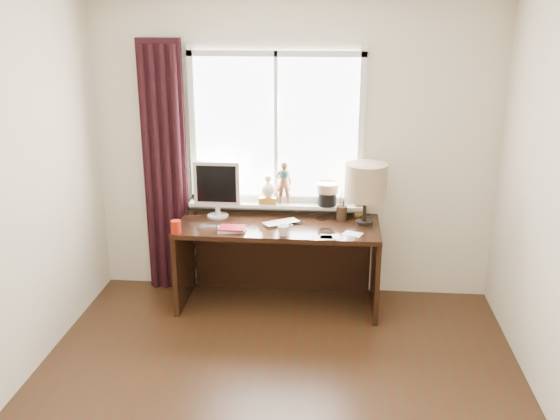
# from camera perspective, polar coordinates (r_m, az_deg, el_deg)

# --- Properties ---
(wall_back) EXTENTS (3.50, 0.00, 2.60)m
(wall_back) POSITION_cam_1_polar(r_m,az_deg,el_deg) (5.44, 1.26, 5.44)
(wall_back) COLOR beige
(wall_back) RESTS_ON ground
(laptop) EXTENTS (0.36, 0.33, 0.02)m
(laptop) POSITION_cam_1_polar(r_m,az_deg,el_deg) (5.24, 0.12, -1.18)
(laptop) COLOR silver
(laptop) RESTS_ON desk
(mug) EXTENTS (0.12, 0.11, 0.10)m
(mug) POSITION_cam_1_polar(r_m,az_deg,el_deg) (4.97, 0.31, -1.84)
(mug) COLOR white
(mug) RESTS_ON desk
(red_cup) EXTENTS (0.08, 0.08, 0.11)m
(red_cup) POSITION_cam_1_polar(r_m,az_deg,el_deg) (5.09, -9.49, -1.54)
(red_cup) COLOR #A21909
(red_cup) RESTS_ON desk
(window) EXTENTS (1.52, 0.22, 1.40)m
(window) POSITION_cam_1_polar(r_m,az_deg,el_deg) (5.41, -0.26, 5.43)
(window) COLOR white
(window) RESTS_ON ground
(curtain) EXTENTS (0.38, 0.09, 2.25)m
(curtain) POSITION_cam_1_polar(r_m,az_deg,el_deg) (5.59, -10.50, 3.53)
(curtain) COLOR black
(curtain) RESTS_ON floor
(desk) EXTENTS (1.70, 0.70, 0.75)m
(desk) POSITION_cam_1_polar(r_m,az_deg,el_deg) (5.43, -0.06, -3.38)
(desk) COLOR black
(desk) RESTS_ON floor
(monitor) EXTENTS (0.40, 0.18, 0.49)m
(monitor) POSITION_cam_1_polar(r_m,az_deg,el_deg) (5.38, -5.79, 2.21)
(monitor) COLOR beige
(monitor) RESTS_ON desk
(notebook_stack) EXTENTS (0.24, 0.19, 0.03)m
(notebook_stack) POSITION_cam_1_polar(r_m,az_deg,el_deg) (5.11, -4.45, -1.72)
(notebook_stack) COLOR beige
(notebook_stack) RESTS_ON desk
(brush_holder) EXTENTS (0.09, 0.09, 0.25)m
(brush_holder) POSITION_cam_1_polar(r_m,az_deg,el_deg) (5.36, 5.66, -0.26)
(brush_holder) COLOR black
(brush_holder) RESTS_ON desk
(icon_frame) EXTENTS (0.10, 0.03, 0.13)m
(icon_frame) POSITION_cam_1_polar(r_m,az_deg,el_deg) (5.44, 7.37, -0.03)
(icon_frame) COLOR gold
(icon_frame) RESTS_ON desk
(table_lamp) EXTENTS (0.35, 0.35, 0.52)m
(table_lamp) POSITION_cam_1_polar(r_m,az_deg,el_deg) (5.19, 7.86, 2.51)
(table_lamp) COLOR black
(table_lamp) RESTS_ON desk
(loose_papers) EXTENTS (0.41, 0.26, 0.00)m
(loose_papers) POSITION_cam_1_polar(r_m,az_deg,el_deg) (4.99, 5.06, -2.40)
(loose_papers) COLOR white
(loose_papers) RESTS_ON desk
(desk_cables) EXTENTS (0.39, 0.44, 0.01)m
(desk_cables) POSITION_cam_1_polar(r_m,az_deg,el_deg) (5.23, 3.32, -1.35)
(desk_cables) COLOR black
(desk_cables) RESTS_ON desk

